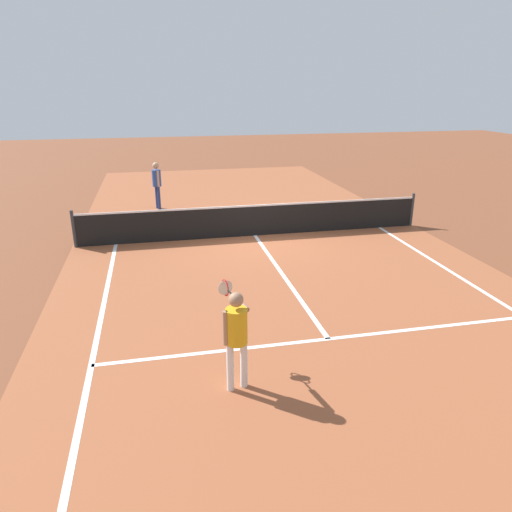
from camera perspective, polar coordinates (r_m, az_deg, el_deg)
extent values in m
plane|color=brown|center=(14.47, -0.12, 2.49)|extent=(60.00, 60.00, 0.00)
cube|color=#9E5433|center=(14.47, -0.12, 2.49)|extent=(10.62, 24.40, 0.00)
cube|color=white|center=(8.80, -18.92, -10.79)|extent=(0.10, 11.89, 0.01)
cube|color=white|center=(11.16, 28.11, -5.44)|extent=(0.10, 11.89, 0.01)
cube|color=white|center=(8.80, 8.70, -9.85)|extent=(8.22, 0.10, 0.01)
cube|color=white|center=(11.54, 3.18, -2.17)|extent=(0.10, 6.40, 0.01)
cylinder|color=#33383D|center=(14.22, -21.13, 3.06)|extent=(0.09, 0.09, 1.07)
cylinder|color=#33383D|center=(16.18, 18.29, 5.33)|extent=(0.09, 0.09, 1.07)
cube|color=black|center=(14.34, -0.13, 4.22)|extent=(10.40, 0.02, 0.91)
cube|color=white|center=(14.21, -0.13, 6.08)|extent=(10.40, 0.03, 0.05)
cylinder|color=white|center=(7.22, -3.12, -13.25)|extent=(0.11, 0.11, 0.78)
cylinder|color=white|center=(7.29, -1.48, -12.88)|extent=(0.11, 0.11, 0.78)
cylinder|color=gold|center=(6.92, -2.37, -8.45)|extent=(0.32, 0.32, 0.55)
sphere|color=#A87A5B|center=(6.73, -2.42, -5.29)|extent=(0.22, 0.22, 0.22)
cylinder|color=#A87A5B|center=(6.86, -3.70, -8.66)|extent=(0.08, 0.08, 0.53)
cylinder|color=#A87A5B|center=(7.09, -1.94, -5.66)|extent=(0.19, 0.54, 0.08)
cylinder|color=black|center=(7.41, -3.06, -4.51)|extent=(0.07, 0.22, 0.03)
torus|color=red|center=(7.61, -3.73, -3.83)|extent=(0.08, 0.28, 0.28)
cylinder|color=silver|center=(7.61, -3.73, -3.83)|extent=(0.25, 0.06, 0.25)
cylinder|color=navy|center=(18.04, -11.86, 6.98)|extent=(0.11, 0.11, 0.84)
cylinder|color=navy|center=(17.84, -11.62, 6.86)|extent=(0.11, 0.11, 0.84)
cylinder|color=#2D4C99|center=(17.80, -11.90, 9.17)|extent=(0.32, 0.32, 0.59)
sphere|color=tan|center=(17.72, -12.01, 10.61)|extent=(0.23, 0.23, 0.23)
cylinder|color=tan|center=(17.96, -12.09, 9.28)|extent=(0.08, 0.08, 0.58)
cylinder|color=tan|center=(17.64, -11.72, 9.12)|extent=(0.08, 0.08, 0.58)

